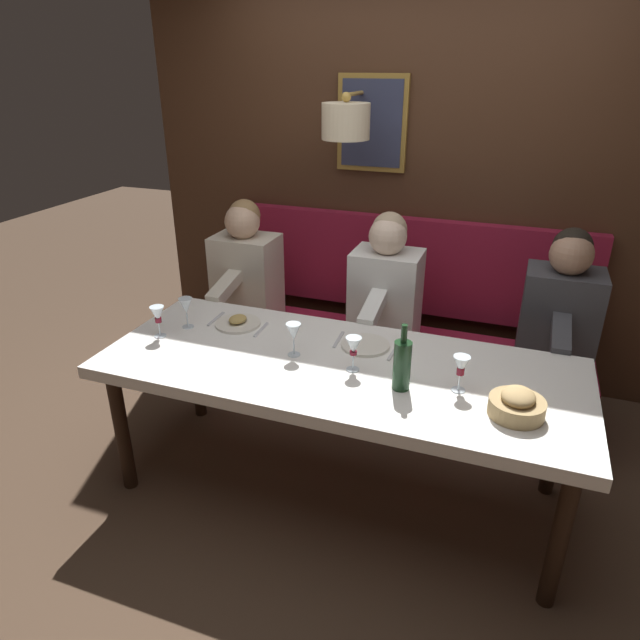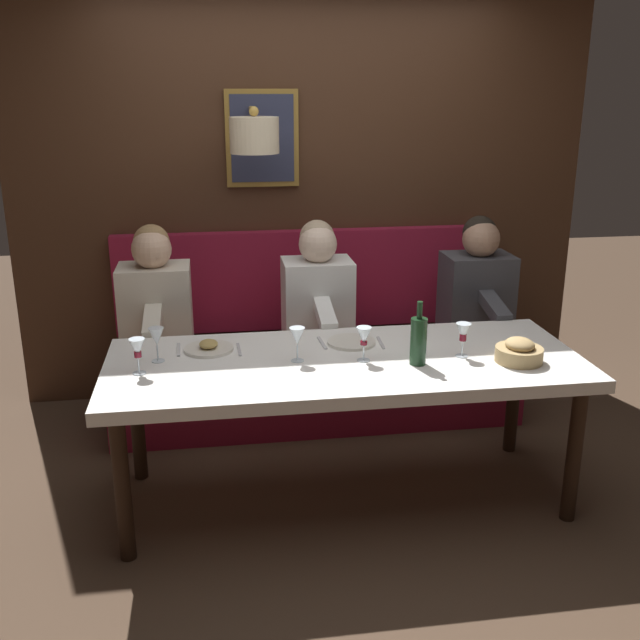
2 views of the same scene
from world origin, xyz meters
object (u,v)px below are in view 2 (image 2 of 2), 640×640
Objects in this scene: dining_table at (345,372)px; wine_glass_3 at (463,333)px; diner_nearest at (477,287)px; wine_glass_2 at (137,349)px; diner_middle at (155,300)px; wine_glass_1 at (364,337)px; wine_bottle at (418,340)px; bread_bowl at (519,352)px; diner_near at (318,293)px; wine_glass_0 at (156,338)px; wine_glass_4 at (297,338)px.

wine_glass_3 is (-0.05, -0.55, 0.18)m from dining_table.
diner_nearest is 4.82× the size of wine_glass_2.
diner_middle is 1.37m from wine_glass_1.
dining_table is 0.39m from wine_bottle.
wine_glass_2 is 1.00× the size of wine_glass_3.
bread_bowl is at bearing -101.53° from dining_table.
diner_near reaches higher than dining_table.
diner_nearest is at bearing -66.81° from wine_glass_0.
wine_glass_0 is at bearing 81.98° from wine_glass_1.
wine_glass_0 is 1.00× the size of wine_glass_3.
wine_glass_1 is at bearing -175.31° from diner_near.
diner_nearest is 2.64× the size of wine_bottle.
wine_glass_0 is at bearing -27.42° from wine_glass_2.
wine_glass_4 is (-0.89, 1.20, 0.04)m from diner_nearest.
diner_near is (0.00, 0.97, 0.00)m from diner_nearest.
dining_table is 1.29m from diner_middle.
wine_bottle is (-0.12, -0.54, -0.00)m from wine_glass_4.
diner_middle reaches higher than wine_glass_3.
dining_table is at bearing -87.04° from wine_glass_2.
wine_glass_4 is at bearing -141.65° from diner_middle.
wine_bottle is 1.36× the size of bread_bowl.
diner_near is at bearing 4.69° from wine_glass_1.
diner_middle is 0.93m from wine_glass_2.
wine_glass_4 is 1.03m from bread_bowl.
diner_near is 1.33m from wine_glass_2.
wine_glass_0 is 0.16m from wine_glass_2.
wine_bottle is at bearing -108.58° from wine_glass_1.
wine_glass_3 is 0.55× the size of wine_bottle.
diner_nearest reaches higher than dining_table.
wine_glass_4 is at bearing -86.38° from wine_glass_2.
wine_glass_0 is at bearing 113.19° from diner_nearest.
bread_bowl is at bearing -98.83° from wine_glass_4.
wine_glass_0 is (0.09, 0.87, 0.18)m from dining_table.
wine_glass_0 is 1.21m from wine_bottle.
wine_bottle is (-0.12, -0.32, 0.18)m from dining_table.
wine_glass_1 is at bearing -98.02° from wine_glass_0.
wine_bottle reaches higher than wine_glass_1.
dining_table is 13.63× the size of wine_glass_1.
dining_table is 2.83× the size of diner_nearest.
diner_nearest is at bearing -90.00° from diner_middle.
wine_glass_2 is 1.00× the size of wine_glass_4.
diner_near is 1.00× the size of diner_middle.
wine_glass_3 is at bearing -93.74° from wine_glass_4.
diner_near is 1.18m from wine_glass_0.
dining_table is at bearing 78.47° from bread_bowl.
dining_table is 0.59m from wine_glass_3.
diner_near is at bearing -90.00° from diner_middle.
wine_glass_3 is 0.75× the size of bread_bowl.
diner_middle is 4.82× the size of wine_glass_2.
diner_middle is at bearing 58.72° from bread_bowl.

